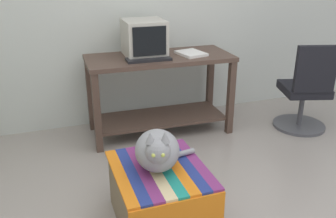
% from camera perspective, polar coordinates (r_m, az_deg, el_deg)
% --- Properties ---
extents(desk, '(1.38, 0.61, 0.77)m').
position_cam_1_polar(desk, '(3.55, -1.30, 4.29)').
color(desk, '#4C382D').
rests_on(desk, ground_plane).
extents(tv_monitor, '(0.38, 0.41, 0.33)m').
position_cam_1_polar(tv_monitor, '(3.47, -3.71, 10.82)').
color(tv_monitor, '#BCB7A8').
rests_on(tv_monitor, desk).
extents(keyboard, '(0.40, 0.16, 0.02)m').
position_cam_1_polar(keyboard, '(3.32, -3.01, 7.69)').
color(keyboard, black).
rests_on(keyboard, desk).
extents(book, '(0.26, 0.31, 0.02)m').
position_cam_1_polar(book, '(3.54, 3.57, 8.57)').
color(book, white).
rests_on(book, desk).
extents(ottoman_with_blanket, '(0.57, 0.68, 0.40)m').
position_cam_1_polar(ottoman_with_blanket, '(2.45, -1.23, -13.17)').
color(ottoman_with_blanket, '#7A664C').
rests_on(ottoman_with_blanket, ground_plane).
extents(cat, '(0.47, 0.42, 0.31)m').
position_cam_1_polar(cat, '(2.28, -1.62, -6.36)').
color(cat, gray).
rests_on(cat, ottoman_with_blanket).
extents(office_chair, '(0.52, 0.53, 0.89)m').
position_cam_1_polar(office_chair, '(3.88, 20.51, 2.29)').
color(office_chair, '#4C4C51').
rests_on(office_chair, ground_plane).
extents(pen, '(0.12, 0.08, 0.01)m').
position_cam_1_polar(pen, '(3.61, 3.40, 8.72)').
color(pen, '#2351B2').
rests_on(pen, desk).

